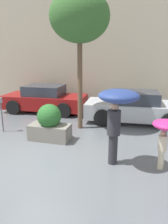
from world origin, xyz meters
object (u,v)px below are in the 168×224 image
Objects in this scene: parked_car_far at (135,108)px; parking_meter at (1,108)px; person_adult at (117,107)px; parked_car_near at (45,99)px; street_tree at (80,17)px; person_child at (166,130)px; planter_box at (50,124)px.

parked_car_far is 3.27× the size of parking_meter.
parked_car_far is at bearing 130.37° from person_adult.
street_tree reaches higher than parked_car_near.
person_child is 0.31× the size of parked_car_far.
parked_car_far is at bearing -99.56° from parked_car_near.
planter_box is 0.28× the size of street_tree.
planter_box is 3.93m from parked_car_near.
parking_meter is at bearing -153.17° from person_adult.
street_tree is 4.43m from parking_meter.
parked_car_near reaches higher than parking_meter.
person_adult is 1.52× the size of person_child.
planter_box is 2.94m from person_adult.
parking_meter is (-0.27, -3.21, 0.32)m from parked_car_near.
street_tree is (2.51, -2.00, 3.56)m from parked_car_near.
parked_car_far is at bearing 46.87° from planter_box.
street_tree reaches higher than planter_box.
parking_meter is (-4.57, 1.44, -0.69)m from person_adult.
person_child reaches higher than parked_car_far.
planter_box is 0.32× the size of parked_car_far.
planter_box is 0.33× the size of parked_car_near.
parked_car_near is 4.79m from street_tree.
person_adult reaches higher than planter_box.
parked_car_near is at bearing 117.92° from planter_box.
person_adult reaches higher than parking_meter.
planter_box is at bearing -143.08° from person_child.
parking_meter is at bearing 172.37° from parked_car_near.
person_adult reaches higher than parked_car_near.
person_adult is at bearing -17.52° from parking_meter.
street_tree is at bearing 65.58° from planter_box.
parked_car_far is (4.59, -0.54, 0.00)m from parked_car_near.
parked_car_far is 4.38m from street_tree.
person_child is at bearing -40.72° from street_tree.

